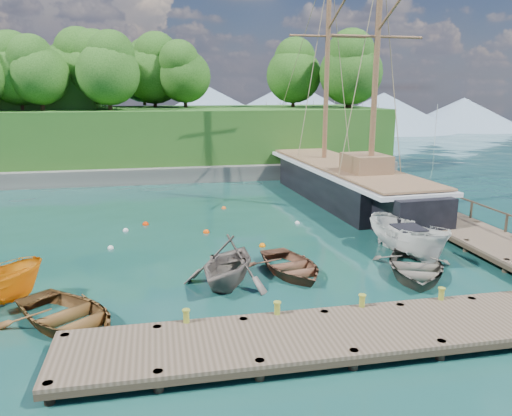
# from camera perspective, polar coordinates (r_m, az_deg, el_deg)

# --- Properties ---
(ground) EXTENTS (160.00, 160.00, 0.00)m
(ground) POSITION_cam_1_polar(r_m,az_deg,el_deg) (21.98, 1.79, -7.58)
(ground) COLOR #133B35
(ground) RESTS_ON ground
(dock_near) EXTENTS (20.00, 3.20, 1.10)m
(dock_near) POSITION_cam_1_polar(r_m,az_deg,el_deg) (16.80, 13.88, -13.37)
(dock_near) COLOR #4D3F2F
(dock_near) RESTS_ON ground
(dock_east) EXTENTS (3.20, 24.00, 1.10)m
(dock_east) POSITION_cam_1_polar(r_m,az_deg,el_deg) (32.33, 19.11, -0.58)
(dock_east) COLOR #4D3F2F
(dock_east) RESTS_ON ground
(bollard_0) EXTENTS (0.26, 0.26, 0.45)m
(bollard_0) POSITION_cam_1_polar(r_m,az_deg,el_deg) (16.86, -7.88, -14.64)
(bollard_0) COLOR olive
(bollard_0) RESTS_ON ground
(bollard_1) EXTENTS (0.26, 0.26, 0.45)m
(bollard_1) POSITION_cam_1_polar(r_m,az_deg,el_deg) (17.24, 2.41, -13.83)
(bollard_1) COLOR olive
(bollard_1) RESTS_ON ground
(bollard_2) EXTENTS (0.26, 0.26, 0.45)m
(bollard_2) POSITION_cam_1_polar(r_m,az_deg,el_deg) (18.13, 11.90, -12.69)
(bollard_2) COLOR olive
(bollard_2) RESTS_ON ground
(bollard_3) EXTENTS (0.26, 0.26, 0.45)m
(bollard_3) POSITION_cam_1_polar(r_m,az_deg,el_deg) (19.44, 20.23, -11.41)
(bollard_3) COLOR olive
(bollard_3) RESTS_ON ground
(rowboat_0) EXTENTS (5.73, 5.92, 1.00)m
(rowboat_0) POSITION_cam_1_polar(r_m,az_deg,el_deg) (18.69, -20.64, -12.47)
(rowboat_0) COLOR brown
(rowboat_0) RESTS_ON ground
(rowboat_1) EXTENTS (5.19, 5.42, 2.21)m
(rowboat_1) POSITION_cam_1_polar(r_m,az_deg,el_deg) (20.90, -3.24, -8.75)
(rowboat_1) COLOR #665B54
(rowboat_1) RESTS_ON ground
(rowboat_2) EXTENTS (3.85, 4.84, 0.90)m
(rowboat_2) POSITION_cam_1_polar(r_m,az_deg,el_deg) (22.17, 4.01, -7.42)
(rowboat_2) COLOR brown
(rowboat_2) RESTS_ON ground
(rowboat_3) EXTENTS (5.13, 5.87, 1.01)m
(rowboat_3) POSITION_cam_1_polar(r_m,az_deg,el_deg) (22.96, 17.64, -7.30)
(rowboat_3) COLOR #5D564C
(rowboat_3) RESTS_ON ground
(cabin_boat_white) EXTENTS (2.99, 5.46, 1.99)m
(cabin_boat_white) POSITION_cam_1_polar(r_m,az_deg,el_deg) (25.39, 16.84, -5.23)
(cabin_boat_white) COLOR silver
(cabin_boat_white) RESTS_ON ground
(schooner) EXTENTS (6.08, 27.24, 19.90)m
(schooner) POSITION_cam_1_polar(r_m,az_deg,el_deg) (36.42, 10.04, 2.57)
(schooner) COLOR black
(schooner) RESTS_ON ground
(mooring_buoy_0) EXTENTS (0.31, 0.31, 0.31)m
(mooring_buoy_0) POSITION_cam_1_polar(r_m,az_deg,el_deg) (26.38, -16.27, -4.48)
(mooring_buoy_0) COLOR silver
(mooring_buoy_0) RESTS_ON ground
(mooring_buoy_1) EXTENTS (0.36, 0.36, 0.36)m
(mooring_buoy_1) POSITION_cam_1_polar(r_m,az_deg,el_deg) (28.17, -5.71, -2.84)
(mooring_buoy_1) COLOR #F94901
(mooring_buoy_1) RESTS_ON ground
(mooring_buoy_2) EXTENTS (0.33, 0.33, 0.33)m
(mooring_buoy_2) POSITION_cam_1_polar(r_m,az_deg,el_deg) (25.67, 0.72, -4.42)
(mooring_buoy_2) COLOR #F46F00
(mooring_buoy_2) RESTS_ON ground
(mooring_buoy_3) EXTENTS (0.29, 0.29, 0.29)m
(mooring_buoy_3) POSITION_cam_1_polar(r_m,az_deg,el_deg) (30.02, 4.74, -1.78)
(mooring_buoy_3) COLOR silver
(mooring_buoy_3) RESTS_ON ground
(mooring_buoy_4) EXTENTS (0.37, 0.37, 0.37)m
(mooring_buoy_4) POSITION_cam_1_polar(r_m,az_deg,el_deg) (30.35, -12.50, -1.89)
(mooring_buoy_4) COLOR #EB2F00
(mooring_buoy_4) RESTS_ON ground
(mooring_buoy_5) EXTENTS (0.31, 0.31, 0.31)m
(mooring_buoy_5) POSITION_cam_1_polar(r_m,az_deg,el_deg) (33.63, -3.70, -0.08)
(mooring_buoy_5) COLOR orange
(mooring_buoy_5) RESTS_ON ground
(mooring_buoy_6) EXTENTS (0.31, 0.31, 0.31)m
(mooring_buoy_6) POSITION_cam_1_polar(r_m,az_deg,el_deg) (29.32, -14.68, -2.57)
(mooring_buoy_6) COLOR silver
(mooring_buoy_6) RESTS_ON ground
(headland) EXTENTS (51.00, 19.31, 12.90)m
(headland) POSITION_cam_1_polar(r_m,az_deg,el_deg) (52.02, -20.71, 10.10)
(headland) COLOR #474744
(headland) RESTS_ON ground
(distant_ridge) EXTENTS (117.00, 40.00, 10.00)m
(distant_ridge) POSITION_cam_1_polar(r_m,az_deg,el_deg) (90.47, -5.73, 11.27)
(distant_ridge) COLOR #728CA5
(distant_ridge) RESTS_ON ground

